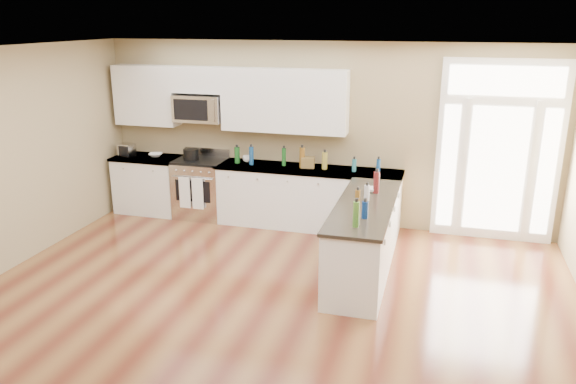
{
  "coord_description": "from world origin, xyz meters",
  "views": [
    {
      "loc": [
        1.77,
        -4.32,
        3.12
      ],
      "look_at": [
        0.0,
        2.0,
        1.08
      ],
      "focal_mm": 35.0,
      "sensor_mm": 36.0,
      "label": 1
    }
  ],
  "objects_px": {
    "kitchen_range": "(201,188)",
    "toaster_oven": "(127,150)",
    "stockpot": "(191,154)",
    "peninsula_cabinet": "(364,241)"
  },
  "relations": [
    {
      "from": "peninsula_cabinet",
      "to": "toaster_oven",
      "type": "xyz_separation_m",
      "value": [
        -4.14,
        1.41,
        0.61
      ]
    },
    {
      "from": "peninsula_cabinet",
      "to": "toaster_oven",
      "type": "relative_size",
      "value": 9.57
    },
    {
      "from": "peninsula_cabinet",
      "to": "kitchen_range",
      "type": "height_order",
      "value": "kitchen_range"
    },
    {
      "from": "peninsula_cabinet",
      "to": "stockpot",
      "type": "height_order",
      "value": "stockpot"
    },
    {
      "from": "peninsula_cabinet",
      "to": "kitchen_range",
      "type": "xyz_separation_m",
      "value": [
        -2.86,
        1.45,
        0.04
      ]
    },
    {
      "from": "kitchen_range",
      "to": "toaster_oven",
      "type": "height_order",
      "value": "toaster_oven"
    },
    {
      "from": "stockpot",
      "to": "toaster_oven",
      "type": "distance_m",
      "value": 1.14
    },
    {
      "from": "stockpot",
      "to": "toaster_oven",
      "type": "height_order",
      "value": "toaster_oven"
    },
    {
      "from": "stockpot",
      "to": "toaster_oven",
      "type": "relative_size",
      "value": 1.01
    },
    {
      "from": "peninsula_cabinet",
      "to": "toaster_oven",
      "type": "bearing_deg",
      "value": 161.24
    }
  ]
}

